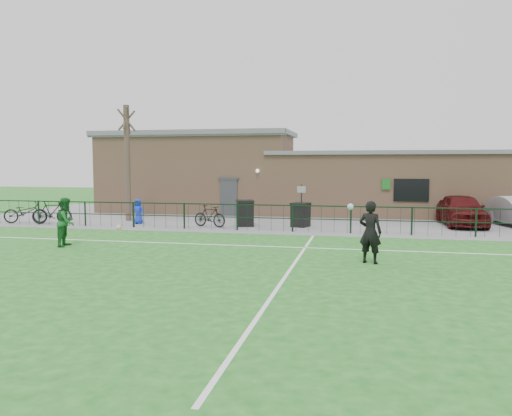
% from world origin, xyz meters
% --- Properties ---
extents(ground, '(90.00, 90.00, 0.00)m').
position_xyz_m(ground, '(0.00, 0.00, 0.00)').
color(ground, '#1B5F1C').
rests_on(ground, ground).
extents(paving_strip, '(34.00, 13.00, 0.02)m').
position_xyz_m(paving_strip, '(0.00, 13.50, 0.01)').
color(paving_strip, slate).
rests_on(paving_strip, ground).
extents(pitch_line_touch, '(28.00, 0.10, 0.01)m').
position_xyz_m(pitch_line_touch, '(0.00, 7.80, 0.00)').
color(pitch_line_touch, white).
rests_on(pitch_line_touch, ground).
extents(pitch_line_mid, '(28.00, 0.10, 0.01)m').
position_xyz_m(pitch_line_mid, '(0.00, 4.00, 0.00)').
color(pitch_line_mid, white).
rests_on(pitch_line_mid, ground).
extents(pitch_line_perp, '(0.10, 16.00, 0.01)m').
position_xyz_m(pitch_line_perp, '(2.00, 0.00, 0.00)').
color(pitch_line_perp, white).
rests_on(pitch_line_perp, ground).
extents(perimeter_fence, '(28.00, 0.10, 1.20)m').
position_xyz_m(perimeter_fence, '(0.00, 8.00, 0.60)').
color(perimeter_fence, black).
rests_on(perimeter_fence, ground).
extents(bare_tree, '(0.30, 0.30, 6.00)m').
position_xyz_m(bare_tree, '(-8.00, 10.50, 3.00)').
color(bare_tree, '#443329').
rests_on(bare_tree, ground).
extents(wheelie_bin_left, '(1.00, 1.06, 1.15)m').
position_xyz_m(wheelie_bin_left, '(-1.50, 9.53, 0.60)').
color(wheelie_bin_left, black).
rests_on(wheelie_bin_left, paving_strip).
extents(wheelie_bin_right, '(0.91, 0.97, 1.05)m').
position_xyz_m(wheelie_bin_right, '(1.13, 9.81, 0.54)').
color(wheelie_bin_right, black).
rests_on(wheelie_bin_right, paving_strip).
extents(sign_post, '(0.08, 0.08, 2.00)m').
position_xyz_m(sign_post, '(1.15, 9.96, 1.02)').
color(sign_post, black).
rests_on(sign_post, paving_strip).
extents(car_maroon, '(1.96, 4.55, 1.53)m').
position_xyz_m(car_maroon, '(8.64, 11.83, 0.78)').
color(car_maroon, '#490D0E').
rests_on(car_maroon, paving_strip).
extents(bicycle_a, '(2.23, 1.39, 1.11)m').
position_xyz_m(bicycle_a, '(-12.56, 8.43, 0.57)').
color(bicycle_a, black).
rests_on(bicycle_a, paving_strip).
extents(bicycle_b, '(1.99, 1.12, 1.15)m').
position_xyz_m(bicycle_b, '(-11.06, 8.40, 0.60)').
color(bicycle_b, black).
rests_on(bicycle_b, paving_strip).
extents(bicycle_d, '(1.78, 0.93, 1.03)m').
position_xyz_m(bicycle_d, '(-3.05, 8.84, 0.53)').
color(bicycle_d, black).
rests_on(bicycle_d, paving_strip).
extents(spectator_child, '(0.63, 0.43, 1.24)m').
position_xyz_m(spectator_child, '(-6.87, 9.28, 0.64)').
color(spectator_child, '#1530CB').
rests_on(spectator_child, paving_strip).
extents(goalkeeper_kick, '(1.16, 3.20, 1.88)m').
position_xyz_m(goalkeeper_kick, '(4.19, 1.68, 0.95)').
color(goalkeeper_kick, black).
rests_on(goalkeeper_kick, ground).
extents(outfield_player, '(0.77, 0.94, 1.76)m').
position_xyz_m(outfield_player, '(-6.52, 2.61, 0.88)').
color(outfield_player, '#1A5B24').
rests_on(outfield_player, ground).
extents(ball_ground, '(0.23, 0.23, 0.23)m').
position_xyz_m(ball_ground, '(-6.83, 7.17, 0.11)').
color(ball_ground, white).
rests_on(ball_ground, ground).
extents(clubhouse, '(24.25, 5.40, 4.96)m').
position_xyz_m(clubhouse, '(-0.88, 16.50, 2.22)').
color(clubhouse, tan).
rests_on(clubhouse, ground).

